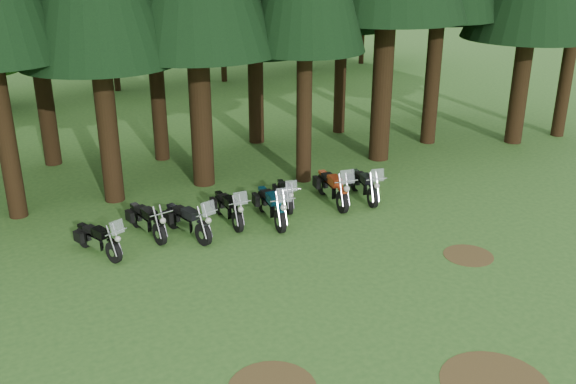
{
  "coord_description": "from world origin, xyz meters",
  "views": [
    {
      "loc": [
        -7.67,
        -11.29,
        8.29
      ],
      "look_at": [
        1.14,
        5.0,
        1.0
      ],
      "focal_mm": 40.0,
      "sensor_mm": 36.0,
      "label": 1
    }
  ],
  "objects_px": {
    "motorcycle_5": "(285,195)",
    "motorcycle_6": "(332,189)",
    "motorcycle_1": "(147,221)",
    "motorcycle_2": "(188,222)",
    "motorcycle_7": "(364,186)",
    "motorcycle_3": "(228,209)",
    "motorcycle_0": "(98,240)",
    "motorcycle_4": "(271,206)"
  },
  "relations": [
    {
      "from": "motorcycle_2",
      "to": "motorcycle_7",
      "type": "bearing_deg",
      "value": -14.33
    },
    {
      "from": "motorcycle_2",
      "to": "motorcycle_5",
      "type": "height_order",
      "value": "motorcycle_2"
    },
    {
      "from": "motorcycle_0",
      "to": "motorcycle_4",
      "type": "distance_m",
      "value": 5.32
    },
    {
      "from": "motorcycle_3",
      "to": "motorcycle_6",
      "type": "distance_m",
      "value": 3.72
    },
    {
      "from": "motorcycle_1",
      "to": "motorcycle_3",
      "type": "distance_m",
      "value": 2.53
    },
    {
      "from": "motorcycle_3",
      "to": "motorcycle_6",
      "type": "relative_size",
      "value": 0.88
    },
    {
      "from": "motorcycle_0",
      "to": "motorcycle_1",
      "type": "distance_m",
      "value": 1.69
    },
    {
      "from": "motorcycle_1",
      "to": "motorcycle_7",
      "type": "xyz_separation_m",
      "value": [
        7.39,
        -0.66,
        0.02
      ]
    },
    {
      "from": "motorcycle_4",
      "to": "motorcycle_7",
      "type": "relative_size",
      "value": 1.08
    },
    {
      "from": "motorcycle_1",
      "to": "motorcycle_7",
      "type": "relative_size",
      "value": 0.97
    },
    {
      "from": "motorcycle_3",
      "to": "motorcycle_2",
      "type": "bearing_deg",
      "value": -164.43
    },
    {
      "from": "motorcycle_6",
      "to": "motorcycle_2",
      "type": "bearing_deg",
      "value": -168.45
    },
    {
      "from": "motorcycle_0",
      "to": "motorcycle_7",
      "type": "xyz_separation_m",
      "value": [
        8.97,
        -0.07,
        0.04
      ]
    },
    {
      "from": "motorcycle_3",
      "to": "motorcycle_5",
      "type": "relative_size",
      "value": 1.13
    },
    {
      "from": "motorcycle_2",
      "to": "motorcycle_6",
      "type": "height_order",
      "value": "motorcycle_6"
    },
    {
      "from": "motorcycle_0",
      "to": "motorcycle_2",
      "type": "xyz_separation_m",
      "value": [
        2.62,
        -0.06,
        0.04
      ]
    },
    {
      "from": "motorcycle_6",
      "to": "motorcycle_3",
      "type": "bearing_deg",
      "value": -173.21
    },
    {
      "from": "motorcycle_2",
      "to": "motorcycle_7",
      "type": "xyz_separation_m",
      "value": [
        6.34,
        -0.0,
        -0.0
      ]
    },
    {
      "from": "motorcycle_5",
      "to": "motorcycle_4",
      "type": "bearing_deg",
      "value": -121.14
    },
    {
      "from": "motorcycle_2",
      "to": "motorcycle_6",
      "type": "xyz_separation_m",
      "value": [
        5.19,
        0.17,
        0.04
      ]
    },
    {
      "from": "motorcycle_2",
      "to": "motorcycle_6",
      "type": "relative_size",
      "value": 0.92
    },
    {
      "from": "motorcycle_0",
      "to": "motorcycle_3",
      "type": "bearing_deg",
      "value": -16.6
    },
    {
      "from": "motorcycle_5",
      "to": "motorcycle_2",
      "type": "bearing_deg",
      "value": -153.44
    },
    {
      "from": "motorcycle_6",
      "to": "motorcycle_7",
      "type": "relative_size",
      "value": 1.1
    },
    {
      "from": "motorcycle_1",
      "to": "motorcycle_6",
      "type": "xyz_separation_m",
      "value": [
        6.23,
        -0.48,
        0.07
      ]
    },
    {
      "from": "motorcycle_2",
      "to": "motorcycle_4",
      "type": "distance_m",
      "value": 2.69
    },
    {
      "from": "motorcycle_0",
      "to": "motorcycle_1",
      "type": "height_order",
      "value": "motorcycle_0"
    },
    {
      "from": "motorcycle_0",
      "to": "motorcycle_5",
      "type": "height_order",
      "value": "motorcycle_0"
    },
    {
      "from": "motorcycle_0",
      "to": "motorcycle_3",
      "type": "xyz_separation_m",
      "value": [
        4.09,
        0.29,
        0.02
      ]
    },
    {
      "from": "motorcycle_1",
      "to": "motorcycle_2",
      "type": "distance_m",
      "value": 1.23
    },
    {
      "from": "motorcycle_1",
      "to": "motorcycle_6",
      "type": "relative_size",
      "value": 0.88
    },
    {
      "from": "motorcycle_3",
      "to": "motorcycle_6",
      "type": "height_order",
      "value": "motorcycle_6"
    },
    {
      "from": "motorcycle_1",
      "to": "motorcycle_4",
      "type": "distance_m",
      "value": 3.83
    },
    {
      "from": "motorcycle_0",
      "to": "motorcycle_3",
      "type": "height_order",
      "value": "motorcycle_3"
    },
    {
      "from": "motorcycle_0",
      "to": "motorcycle_3",
      "type": "relative_size",
      "value": 0.93
    },
    {
      "from": "motorcycle_3",
      "to": "motorcycle_7",
      "type": "xyz_separation_m",
      "value": [
        4.87,
        -0.36,
        0.01
      ]
    },
    {
      "from": "motorcycle_2",
      "to": "motorcycle_1",
      "type": "bearing_deg",
      "value": 133.48
    },
    {
      "from": "motorcycle_0",
      "to": "motorcycle_1",
      "type": "xyz_separation_m",
      "value": [
        1.58,
        0.59,
        0.02
      ]
    },
    {
      "from": "motorcycle_5",
      "to": "motorcycle_6",
      "type": "height_order",
      "value": "motorcycle_6"
    },
    {
      "from": "motorcycle_4",
      "to": "motorcycle_3",
      "type": "bearing_deg",
      "value": 163.0
    },
    {
      "from": "motorcycle_1",
      "to": "motorcycle_5",
      "type": "bearing_deg",
      "value": -9.0
    },
    {
      "from": "motorcycle_2",
      "to": "motorcycle_5",
      "type": "xyz_separation_m",
      "value": [
        3.66,
        0.7,
        -0.07
      ]
    }
  ]
}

